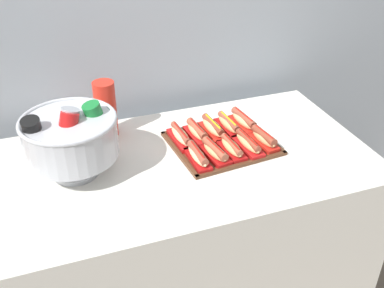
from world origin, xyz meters
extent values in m
cube|color=white|center=(0.00, 0.00, 0.40)|extent=(1.49, 0.81, 0.72)
cylinder|color=black|center=(-0.64, 0.30, 0.02)|extent=(0.05, 0.05, 0.04)
cylinder|color=black|center=(0.64, 0.30, 0.02)|extent=(0.05, 0.05, 0.04)
cube|color=#56331E|center=(0.18, 0.05, 0.76)|extent=(0.44, 0.39, 0.01)
cube|color=#56331E|center=(0.19, -0.12, 0.77)|extent=(0.40, 0.05, 0.01)
cube|color=#56331E|center=(0.16, 0.22, 0.77)|extent=(0.40, 0.05, 0.01)
cube|color=#56331E|center=(-0.02, 0.03, 0.77)|extent=(0.05, 0.36, 0.01)
cube|color=#56331E|center=(0.37, 0.07, 0.77)|extent=(0.05, 0.36, 0.01)
cube|color=#B21414|center=(0.04, -0.04, 0.78)|extent=(0.06, 0.18, 0.02)
ellipsoid|color=beige|center=(0.04, -0.04, 0.80)|extent=(0.05, 0.16, 0.04)
cylinder|color=#9E4C38|center=(0.04, -0.04, 0.81)|extent=(0.03, 0.15, 0.03)
cylinder|color=red|center=(0.04, -0.04, 0.82)|extent=(0.01, 0.13, 0.01)
cube|color=#B21414|center=(0.11, -0.04, 0.78)|extent=(0.09, 0.17, 0.02)
ellipsoid|color=tan|center=(0.11, -0.04, 0.80)|extent=(0.07, 0.16, 0.04)
cylinder|color=#A8563D|center=(0.11, -0.04, 0.81)|extent=(0.06, 0.16, 0.03)
cylinder|color=red|center=(0.11, -0.04, 0.82)|extent=(0.03, 0.13, 0.01)
cube|color=#B21414|center=(0.19, -0.03, 0.78)|extent=(0.07, 0.17, 0.02)
ellipsoid|color=tan|center=(0.19, -0.03, 0.80)|extent=(0.06, 0.15, 0.04)
cylinder|color=#A8563D|center=(0.19, -0.03, 0.81)|extent=(0.03, 0.15, 0.03)
cylinder|color=red|center=(0.19, -0.03, 0.82)|extent=(0.01, 0.13, 0.01)
cube|color=red|center=(0.26, -0.02, 0.78)|extent=(0.08, 0.18, 0.02)
ellipsoid|color=tan|center=(0.26, -0.02, 0.80)|extent=(0.06, 0.17, 0.04)
cylinder|color=brown|center=(0.26, -0.02, 0.81)|extent=(0.04, 0.16, 0.03)
cylinder|color=red|center=(0.26, -0.02, 0.82)|extent=(0.02, 0.14, 0.01)
cube|color=red|center=(0.34, -0.02, 0.78)|extent=(0.08, 0.16, 0.02)
ellipsoid|color=tan|center=(0.34, -0.02, 0.80)|extent=(0.07, 0.15, 0.04)
cylinder|color=brown|center=(0.34, -0.02, 0.81)|extent=(0.05, 0.14, 0.03)
cylinder|color=red|center=(0.34, -0.02, 0.83)|extent=(0.02, 0.12, 0.01)
cube|color=red|center=(0.02, 0.12, 0.78)|extent=(0.07, 0.19, 0.02)
ellipsoid|color=beige|center=(0.02, 0.12, 0.80)|extent=(0.06, 0.17, 0.04)
cylinder|color=#9E4C38|center=(0.02, 0.12, 0.81)|extent=(0.04, 0.16, 0.03)
cylinder|color=red|center=(0.02, 0.12, 0.82)|extent=(0.02, 0.14, 0.01)
cube|color=red|center=(0.10, 0.13, 0.78)|extent=(0.08, 0.18, 0.02)
ellipsoid|color=#E0BC7F|center=(0.10, 0.13, 0.80)|extent=(0.06, 0.16, 0.04)
cylinder|color=#A8563D|center=(0.10, 0.13, 0.81)|extent=(0.05, 0.15, 0.03)
cylinder|color=red|center=(0.10, 0.13, 0.83)|extent=(0.02, 0.13, 0.01)
cube|color=red|center=(0.17, 0.13, 0.78)|extent=(0.08, 0.18, 0.02)
ellipsoid|color=#E0BC7F|center=(0.17, 0.13, 0.80)|extent=(0.07, 0.17, 0.04)
cylinder|color=brown|center=(0.17, 0.13, 0.81)|extent=(0.04, 0.16, 0.03)
cylinder|color=yellow|center=(0.17, 0.13, 0.83)|extent=(0.02, 0.14, 0.01)
cube|color=#B21414|center=(0.25, 0.14, 0.78)|extent=(0.07, 0.18, 0.02)
ellipsoid|color=tan|center=(0.25, 0.14, 0.80)|extent=(0.06, 0.17, 0.04)
cylinder|color=#9E4C38|center=(0.25, 0.14, 0.81)|extent=(0.04, 0.16, 0.03)
cylinder|color=yellow|center=(0.25, 0.14, 0.82)|extent=(0.02, 0.13, 0.01)
cube|color=red|center=(0.32, 0.15, 0.78)|extent=(0.09, 0.18, 0.02)
ellipsoid|color=#E0BC7F|center=(0.32, 0.15, 0.80)|extent=(0.07, 0.17, 0.04)
cylinder|color=#9E4C38|center=(0.32, 0.15, 0.81)|extent=(0.05, 0.16, 0.03)
cylinder|color=red|center=(0.32, 0.15, 0.83)|extent=(0.02, 0.14, 0.01)
cylinder|color=silver|center=(-0.42, 0.05, 0.77)|extent=(0.17, 0.17, 0.02)
cone|color=silver|center=(-0.42, 0.05, 0.81)|extent=(0.06, 0.06, 0.07)
cylinder|color=silver|center=(-0.42, 0.05, 0.92)|extent=(0.34, 0.34, 0.14)
torus|color=silver|center=(-0.42, 0.05, 0.99)|extent=(0.35, 0.35, 0.02)
cylinder|color=#197A33|center=(-0.32, 0.07, 0.97)|extent=(0.11, 0.09, 0.14)
cylinder|color=#B7BCC6|center=(-0.42, 0.05, 0.97)|extent=(0.12, 0.10, 0.14)
cylinder|color=black|center=(-0.54, 0.03, 0.97)|extent=(0.08, 0.10, 0.14)
cylinder|color=red|center=(-0.43, 0.02, 0.97)|extent=(0.10, 0.09, 0.15)
cylinder|color=red|center=(-0.25, 0.29, 0.82)|extent=(0.09, 0.09, 0.13)
cylinder|color=red|center=(-0.25, 0.29, 0.85)|extent=(0.09, 0.09, 0.13)
cylinder|color=red|center=(-0.25, 0.29, 0.87)|extent=(0.09, 0.09, 0.13)
cylinder|color=red|center=(-0.25, 0.29, 0.89)|extent=(0.09, 0.09, 0.13)
cylinder|color=red|center=(-0.25, 0.29, 0.92)|extent=(0.09, 0.09, 0.13)
cylinder|color=red|center=(-0.25, 0.29, 0.94)|extent=(0.09, 0.09, 0.13)
camera|label=1|loc=(-0.48, -1.43, 1.78)|focal=42.83mm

